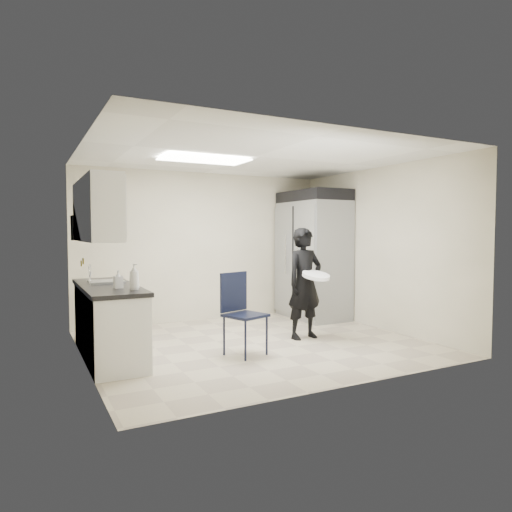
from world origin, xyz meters
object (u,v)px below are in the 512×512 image
folding_chair (245,315)px  man_tuxedo (305,283)px  lower_counter (109,323)px  commercial_fridge (313,260)px

folding_chair → man_tuxedo: man_tuxedo is taller
lower_counter → folding_chair: folding_chair is taller
folding_chair → man_tuxedo: bearing=1.0°
folding_chair → man_tuxedo: 1.29m
folding_chair → lower_counter: bearing=138.1°
lower_counter → man_tuxedo: bearing=-4.9°
commercial_fridge → man_tuxedo: 1.69m
man_tuxedo → lower_counter: bearing=169.4°
commercial_fridge → man_tuxedo: commercial_fridge is taller
commercial_fridge → lower_counter: bearing=-164.1°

